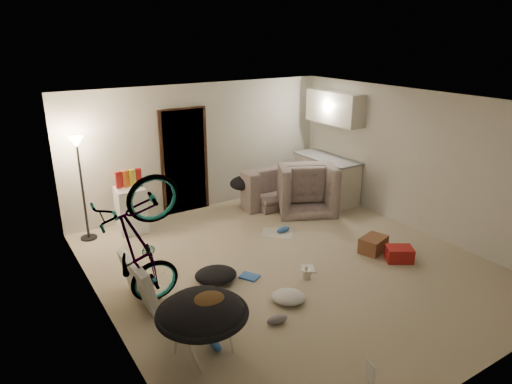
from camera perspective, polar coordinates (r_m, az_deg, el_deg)
floor at (r=7.20m, az=4.21°, el=-9.10°), size 5.50×6.00×0.02m
ceiling at (r=6.39m, az=4.77°, el=11.17°), size 5.50×6.00×0.02m
wall_back at (r=9.17m, az=-6.87°, el=5.60°), size 5.50×0.02×2.50m
wall_front at (r=4.84m, az=26.56°, el=-9.45°), size 5.50×0.02×2.50m
wall_left at (r=5.59m, az=-18.94°, el=-4.53°), size 0.02×6.00×2.50m
wall_right at (r=8.57m, az=19.47°, el=3.63°), size 0.02×6.00×2.50m
doorway at (r=9.04m, az=-8.99°, el=3.78°), size 0.85×0.10×2.04m
door_trim at (r=9.01m, az=-8.91°, el=3.74°), size 0.97×0.04×2.10m
floor_lamp at (r=8.10m, az=-21.19°, el=2.97°), size 0.28×0.28×1.81m
kitchen_counter at (r=9.88m, az=8.74°, el=1.63°), size 0.60×1.50×0.88m
counter_top at (r=9.75m, az=8.88°, el=4.20°), size 0.64×1.54×0.04m
kitchen_uppers at (r=9.62m, az=9.80°, el=10.35°), size 0.38×1.40×0.65m
sofa at (r=9.75m, az=3.21°, el=0.73°), size 2.06×0.83×0.60m
armchair at (r=9.32m, az=5.86°, el=0.19°), size 1.44×1.37×0.73m
bicycle at (r=6.05m, az=-13.98°, el=-10.09°), size 1.92×0.91×1.09m
mini_fridge at (r=8.45m, az=-15.33°, el=-2.16°), size 0.51×0.51×0.82m
snack_box_0 at (r=8.22m, az=-16.82°, el=1.44°), size 0.10×0.08×0.30m
snack_box_1 at (r=8.25m, az=-16.02°, el=1.59°), size 0.11×0.08×0.30m
snack_box_2 at (r=8.28m, az=-15.23°, el=1.73°), size 0.12×0.09×0.30m
snack_box_3 at (r=8.31m, az=-14.45°, el=1.87°), size 0.11×0.09×0.30m
saucer_chair at (r=5.21m, az=-6.71°, el=-15.69°), size 1.03×1.03×0.73m
hoodie at (r=5.09m, az=-6.13°, el=-13.80°), size 0.55×0.49×0.22m
sofa_drape at (r=9.18m, az=-1.60°, el=1.13°), size 0.58×0.48×0.28m
tv_box at (r=6.32m, az=-14.45°, el=-10.77°), size 0.27×0.94×0.63m
drink_case_a at (r=7.75m, az=14.44°, el=-6.37°), size 0.52×0.44×0.26m
drink_case_b at (r=7.58m, az=17.47°, el=-7.41°), size 0.50×0.46×0.23m
juicer at (r=6.81m, az=6.29°, el=-10.03°), size 0.14×0.14×0.20m
newspaper at (r=8.23m, az=2.68°, el=-5.14°), size 0.69×0.68×0.01m
book_blue at (r=6.82m, az=-0.82°, el=-10.53°), size 0.31×0.33×0.03m
book_white at (r=7.07m, az=6.52°, el=-9.53°), size 0.29×0.31×0.02m
shoe_0 at (r=8.25m, az=3.41°, el=-4.70°), size 0.29×0.14×0.10m
shoe_2 at (r=5.50m, az=-5.11°, el=-18.52°), size 0.10×0.25×0.09m
shoe_3 at (r=5.86m, az=2.66°, el=-15.63°), size 0.30×0.15×0.11m
clothes_lump_a at (r=6.72m, az=-5.04°, el=-10.30°), size 0.74×0.68×0.20m
clothes_lump_c at (r=6.27m, az=4.06°, el=-12.93°), size 0.60×0.59×0.14m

